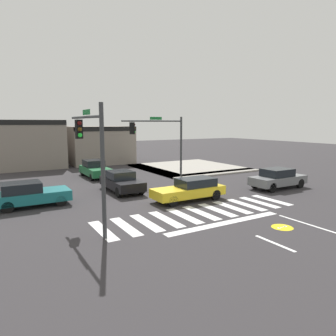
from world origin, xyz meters
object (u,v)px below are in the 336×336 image
car_yellow (190,189)px  car_teal (30,194)px  traffic_signal_southwest (91,145)px  traffic_signal_northeast (160,136)px  car_black (121,181)px  car_gray (278,178)px  car_green (95,169)px

car_yellow → car_teal: 9.60m
traffic_signal_southwest → car_yellow: traffic_signal_southwest is taller
traffic_signal_northeast → traffic_signal_southwest: 12.46m
traffic_signal_southwest → car_black: traffic_signal_southwest is taller
traffic_signal_northeast → car_gray: size_ratio=1.27×
traffic_signal_northeast → car_yellow: bearing=76.3°
car_yellow → traffic_signal_northeast: bearing=-103.7°
traffic_signal_southwest → traffic_signal_northeast: bearing=-43.5°
car_yellow → car_green: size_ratio=1.06×
traffic_signal_southwest → car_yellow: bearing=-74.1°
car_teal → traffic_signal_northeast: bearing=18.5°
car_black → car_gray: bearing=65.1°
car_yellow → car_gray: size_ratio=1.05×
traffic_signal_southwest → car_teal: (-2.09, 5.47, -3.11)m
car_green → car_teal: bearing=-39.0°
traffic_signal_northeast → car_yellow: size_ratio=1.20×
car_gray → car_teal: 17.04m
traffic_signal_northeast → car_yellow: traffic_signal_northeast is taller
traffic_signal_northeast → car_black: traffic_signal_northeast is taller
traffic_signal_northeast → car_teal: (-10.66, -3.56, -3.04)m
traffic_signal_southwest → car_teal: 6.63m
traffic_signal_southwest → car_teal: size_ratio=1.38×
car_teal → car_gray: bearing=-13.1°
traffic_signal_northeast → car_gray: 9.98m
car_yellow → car_teal: bearing=-21.6°
car_black → car_green: size_ratio=0.96×
car_black → traffic_signal_southwest: bearing=-31.9°
car_teal → traffic_signal_southwest: bearing=-69.1°
car_black → car_teal: bearing=-80.7°
car_teal → car_black: bearing=9.3°
traffic_signal_southwest → car_yellow: (6.84, 1.94, -3.14)m
car_gray → car_teal: (-16.60, 3.87, -0.02)m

